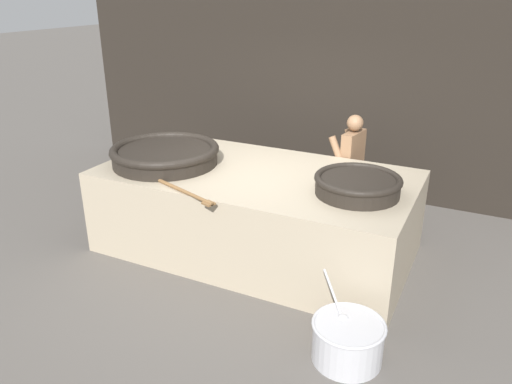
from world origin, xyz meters
TOP-DOWN VIEW (x-y plane):
  - ground_plane at (0.00, 0.00)m, footprint 60.00×60.00m
  - back_wall at (0.00, 2.51)m, footprint 8.86×0.24m
  - hearth_platform at (0.00, 0.00)m, footprint 3.75×1.97m
  - giant_wok_near at (-1.15, -0.23)m, footprint 1.35×1.35m
  - giant_wok_far at (1.28, -0.14)m, footprint 0.93×0.93m
  - stirring_paddle at (-0.50, -0.90)m, footprint 1.22×0.49m
  - cook at (0.83, 1.25)m, footprint 0.40×0.60m
  - prep_bowl_vegetables at (1.63, -1.47)m, footprint 0.71×0.71m

SIDE VIEW (x-z plane):
  - ground_plane at x=0.00m, z-range 0.00..0.00m
  - prep_bowl_vegetables at x=1.63m, z-range -0.11..0.53m
  - hearth_platform at x=0.00m, z-range 0.00..1.04m
  - cook at x=0.83m, z-range 0.06..1.62m
  - stirring_paddle at x=-0.50m, z-range 1.04..1.08m
  - giant_wok_far at x=1.28m, z-range 1.05..1.27m
  - giant_wok_near at x=-1.15m, z-range 1.05..1.29m
  - back_wall at x=0.00m, z-range 0.00..3.48m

